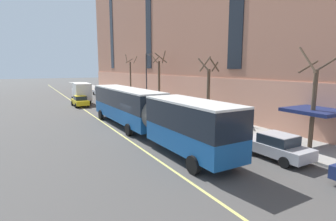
{
  "coord_description": "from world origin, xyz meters",
  "views": [
    {
      "loc": [
        -7.88,
        -20.26,
        5.48
      ],
      "look_at": [
        2.89,
        -0.57,
        1.8
      ],
      "focal_mm": 28.0,
      "sensor_mm": 36.0,
      "label": 1
    }
  ],
  "objects": [
    {
      "name": "lane_centerline",
      "position": [
        -1.21,
        3.0,
        0.0
      ],
      "size": [
        0.16,
        140.0,
        0.01
      ],
      "primitive_type": "cube",
      "color": "#E0D66B",
      "rests_on": "ground"
    },
    {
      "name": "street_tree_far_uptown",
      "position": [
        8.66,
        12.54,
        3.93
      ],
      "size": [
        1.94,
        1.86,
        7.62
      ],
      "color": "brown",
      "rests_on": "sidewalk"
    },
    {
      "name": "street_tree_far_downtown",
      "position": [
        8.69,
        23.85,
        3.86
      ],
      "size": [
        1.88,
        1.96,
        7.64
      ],
      "color": "brown",
      "rests_on": "sidewalk"
    },
    {
      "name": "parked_car_silver_4",
      "position": [
        5.41,
        -3.14,
        0.78
      ],
      "size": [
        2.01,
        4.38,
        1.56
      ],
      "color": "#B7B7BC",
      "rests_on": "ground"
    },
    {
      "name": "street_tree_mid_block",
      "position": [
        8.66,
        1.31,
        3.41
      ],
      "size": [
        1.8,
        1.62,
        6.51
      ],
      "color": "brown",
      "rests_on": "sidewalk"
    },
    {
      "name": "parked_car_silver_7",
      "position": [
        5.2,
        -9.95,
        0.78
      ],
      "size": [
        2.06,
        4.4,
        1.56
      ],
      "color": "#B7B7BC",
      "rests_on": "ground"
    },
    {
      "name": "box_truck",
      "position": [
        -0.23,
        21.79,
        1.78
      ],
      "size": [
        2.59,
        6.98,
        3.15
      ],
      "color": "silver",
      "rests_on": "ground"
    },
    {
      "name": "street_tree_near_corner",
      "position": [
        8.67,
        -9.88,
        3.29
      ],
      "size": [
        1.88,
        1.83,
        6.67
      ],
      "color": "brown",
      "rests_on": "sidewalk"
    },
    {
      "name": "parked_car_white_6",
      "position": [
        5.28,
        6.67,
        0.79
      ],
      "size": [
        2.12,
        4.81,
        1.56
      ],
      "color": "silver",
      "rests_on": "ground"
    },
    {
      "name": "parked_car_silver_2",
      "position": [
        5.18,
        32.19,
        0.78
      ],
      "size": [
        1.95,
        4.54,
        1.56
      ],
      "color": "#B7B7BC",
      "rests_on": "ground"
    },
    {
      "name": "sidewalk",
      "position": [
        8.67,
        3.0,
        0.07
      ],
      "size": [
        4.36,
        160.0,
        0.15
      ],
      "primitive_type": "cube",
      "color": "#9E9B93",
      "rests_on": "ground"
    },
    {
      "name": "city_bus",
      "position": [
        0.49,
        -0.91,
        2.07
      ],
      "size": [
        3.24,
        20.52,
        3.56
      ],
      "color": "#19569E",
      "rests_on": "ground"
    },
    {
      "name": "ground_plane",
      "position": [
        0.0,
        0.0,
        0.0
      ],
      "size": [
        260.0,
        260.0,
        0.0
      ],
      "primitive_type": "plane",
      "color": "#4C4947"
    },
    {
      "name": "fire_hydrant",
      "position": [
        6.99,
        6.29,
        0.49
      ],
      "size": [
        0.42,
        0.24,
        0.72
      ],
      "color": "red",
      "rests_on": "sidewalk"
    },
    {
      "name": "parked_car_champagne_1",
      "position": [
        5.43,
        24.76,
        0.78
      ],
      "size": [
        2.11,
        4.41,
        1.56
      ],
      "color": "#BCAD89",
      "rests_on": "ground"
    },
    {
      "name": "parked_car_red_0",
      "position": [
        5.25,
        14.3,
        0.78
      ],
      "size": [
        2.02,
        4.42,
        1.56
      ],
      "color": "#B21E19",
      "rests_on": "ground"
    },
    {
      "name": "street_lamp",
      "position": [
        7.09,
        13.16,
        4.55
      ],
      "size": [
        0.36,
        1.48,
        7.23
      ],
      "color": "#2D2D30",
      "rests_on": "sidewalk"
    },
    {
      "name": "taxi_cab",
      "position": [
        -1.12,
        18.3,
        0.78
      ],
      "size": [
        1.99,
        4.3,
        1.56
      ],
      "color": "yellow",
      "rests_on": "ground"
    }
  ]
}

